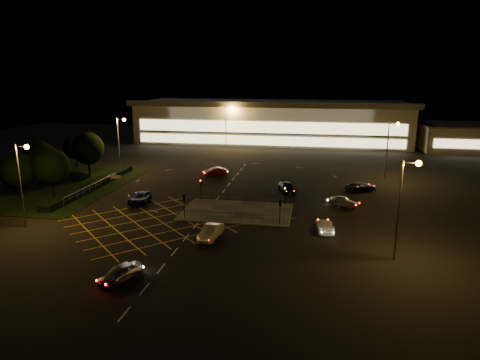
% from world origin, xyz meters
% --- Properties ---
extents(ground, '(180.00, 180.00, 0.00)m').
position_xyz_m(ground, '(0.00, 0.00, 0.00)').
color(ground, black).
rests_on(ground, ground).
extents(pedestrian_island, '(14.00, 9.00, 0.12)m').
position_xyz_m(pedestrian_island, '(2.00, -2.00, 0.06)').
color(pedestrian_island, '#4C4944').
rests_on(pedestrian_island, ground).
extents(grass_verge, '(18.00, 30.00, 0.08)m').
position_xyz_m(grass_verge, '(-28.00, 6.00, 0.04)').
color(grass_verge, black).
rests_on(grass_verge, ground).
extents(hedge, '(2.00, 26.00, 1.00)m').
position_xyz_m(hedge, '(-23.00, 6.00, 0.50)').
color(hedge, black).
rests_on(hedge, ground).
extents(supermarket, '(72.00, 26.50, 10.50)m').
position_xyz_m(supermarket, '(0.00, 61.95, 5.31)').
color(supermarket, beige).
rests_on(supermarket, ground).
extents(retail_unit_a, '(18.80, 14.80, 6.35)m').
position_xyz_m(retail_unit_a, '(46.00, 53.97, 3.21)').
color(retail_unit_a, beige).
rests_on(retail_unit_a, ground).
extents(streetlight_sw, '(1.78, 0.56, 10.03)m').
position_xyz_m(streetlight_sw, '(-21.56, -12.00, 6.56)').
color(streetlight_sw, slate).
rests_on(streetlight_sw, ground).
extents(streetlight_se, '(1.78, 0.56, 10.03)m').
position_xyz_m(streetlight_se, '(20.44, -14.00, 6.56)').
color(streetlight_se, slate).
rests_on(streetlight_se, ground).
extents(streetlight_nw, '(1.78, 0.56, 10.03)m').
position_xyz_m(streetlight_nw, '(-23.56, 18.00, 6.56)').
color(streetlight_nw, slate).
rests_on(streetlight_nw, ground).
extents(streetlight_ne, '(1.78, 0.56, 10.03)m').
position_xyz_m(streetlight_ne, '(24.44, 20.00, 6.56)').
color(streetlight_ne, slate).
rests_on(streetlight_ne, ground).
extents(streetlight_far_left, '(1.78, 0.56, 10.03)m').
position_xyz_m(streetlight_far_left, '(-9.56, 48.00, 6.56)').
color(streetlight_far_left, slate).
rests_on(streetlight_far_left, ground).
extents(streetlight_far_right, '(1.78, 0.56, 10.03)m').
position_xyz_m(streetlight_far_right, '(30.44, 50.00, 6.56)').
color(streetlight_far_right, slate).
rests_on(streetlight_far_right, ground).
extents(signal_sw, '(0.28, 0.30, 3.15)m').
position_xyz_m(signal_sw, '(-4.00, -5.99, 2.37)').
color(signal_sw, black).
rests_on(signal_sw, pedestrian_island).
extents(signal_se, '(0.28, 0.30, 3.15)m').
position_xyz_m(signal_se, '(8.00, -5.99, 2.37)').
color(signal_se, black).
rests_on(signal_se, pedestrian_island).
extents(signal_nw, '(0.28, 0.30, 3.15)m').
position_xyz_m(signal_nw, '(-4.00, 1.99, 2.37)').
color(signal_nw, black).
rests_on(signal_nw, pedestrian_island).
extents(signal_ne, '(0.28, 0.30, 3.15)m').
position_xyz_m(signal_ne, '(8.00, 1.99, 2.37)').
color(signal_ne, black).
rests_on(signal_ne, pedestrian_island).
extents(tree_a, '(5.04, 5.04, 6.86)m').
position_xyz_m(tree_a, '(-30.00, -2.00, 4.33)').
color(tree_a, black).
rests_on(tree_a, ground).
extents(tree_b, '(5.40, 5.40, 7.35)m').
position_xyz_m(tree_b, '(-32.00, 6.00, 4.64)').
color(tree_b, black).
rests_on(tree_b, ground).
extents(tree_c, '(5.76, 5.76, 7.84)m').
position_xyz_m(tree_c, '(-28.00, 14.00, 4.95)').
color(tree_c, black).
rests_on(tree_c, ground).
extents(tree_d, '(4.68, 4.68, 6.37)m').
position_xyz_m(tree_d, '(-34.00, 20.00, 4.02)').
color(tree_d, black).
rests_on(tree_d, ground).
extents(tree_e, '(5.40, 5.40, 7.35)m').
position_xyz_m(tree_e, '(-26.00, 0.00, 4.64)').
color(tree_e, black).
rests_on(tree_e, ground).
extents(car_near_silver, '(3.35, 4.63, 1.46)m').
position_xyz_m(car_near_silver, '(-4.66, -22.88, 0.73)').
color(car_near_silver, '#9A9BA0').
rests_on(car_near_silver, ground).
extents(car_queue_white, '(2.15, 4.71, 1.50)m').
position_xyz_m(car_queue_white, '(0.79, -11.74, 0.75)').
color(car_queue_white, silver).
rests_on(car_queue_white, ground).
extents(car_left_blue, '(3.09, 5.51, 1.45)m').
position_xyz_m(car_left_blue, '(-12.40, -0.28, 0.73)').
color(car_left_blue, '#0B1345').
rests_on(car_left_blue, ground).
extents(car_far_dkgrey, '(3.54, 5.42, 1.46)m').
position_xyz_m(car_far_dkgrey, '(7.81, 9.02, 0.73)').
color(car_far_dkgrey, black).
rests_on(car_far_dkgrey, ground).
extents(car_right_silver, '(4.35, 3.27, 1.38)m').
position_xyz_m(car_right_silver, '(16.02, 3.15, 0.69)').
color(car_right_silver, '#B3B6BA').
rests_on(car_right_silver, ground).
extents(car_circ_red, '(4.45, 3.29, 1.40)m').
position_xyz_m(car_circ_red, '(-5.73, 18.27, 0.70)').
color(car_circ_red, maroon).
rests_on(car_circ_red, ground).
extents(car_east_grey, '(5.29, 4.48, 1.35)m').
position_xyz_m(car_east_grey, '(19.17, 11.86, 0.67)').
color(car_east_grey, black).
rests_on(car_east_grey, ground).
extents(car_approach_white, '(2.38, 4.82, 1.35)m').
position_xyz_m(car_approach_white, '(13.38, -7.22, 0.67)').
color(car_approach_white, white).
rests_on(car_approach_white, ground).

